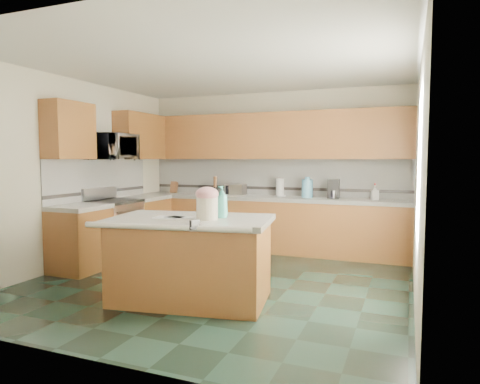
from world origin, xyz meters
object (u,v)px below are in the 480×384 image
at_px(island_top, 191,220).
at_px(coffee_maker, 334,189).
at_px(treat_jar, 207,209).
at_px(knife_block, 174,187).
at_px(toaster_oven, 236,190).
at_px(soap_bottle_island, 222,202).
at_px(island_base, 191,262).

distance_m(island_top, coffee_maker, 3.05).
xyz_separation_m(treat_jar, knife_block, (-2.10, 2.90, -0.01)).
distance_m(island_top, knife_block, 3.37).
bearing_deg(island_top, knife_block, 114.13).
bearing_deg(coffee_maker, knife_block, 176.06).
bearing_deg(toaster_oven, treat_jar, -72.76).
distance_m(soap_bottle_island, coffee_maker, 2.83).
bearing_deg(knife_block, island_top, -64.41).
distance_m(island_base, treat_jar, 0.66).
distance_m(soap_bottle_island, knife_block, 3.47).
distance_m(treat_jar, toaster_oven, 3.03).
xyz_separation_m(soap_bottle_island, knife_block, (-2.18, 2.70, -0.07)).
distance_m(island_base, island_top, 0.46).
bearing_deg(soap_bottle_island, toaster_oven, 118.38).
xyz_separation_m(island_base, island_top, (0.00, 0.00, 0.46)).
bearing_deg(island_base, treat_jar, -29.25).
relative_size(toaster_oven, coffee_maker, 1.07).
bearing_deg(soap_bottle_island, coffee_maker, 83.81).
relative_size(treat_jar, soap_bottle_island, 0.68).
bearing_deg(coffee_maker, toaster_oven, 176.49).
distance_m(island_base, toaster_oven, 2.94).
bearing_deg(treat_jar, toaster_oven, 130.88).
relative_size(island_base, toaster_oven, 4.91).
distance_m(island_base, soap_bottle_island, 0.74).
distance_m(soap_bottle_island, toaster_oven, 2.86).
height_order(island_base, island_top, island_top).
relative_size(treat_jar, coffee_maker, 0.76).
bearing_deg(coffee_maker, treat_jar, -110.31).
distance_m(treat_jar, coffee_maker, 3.05).
relative_size(island_base, treat_jar, 6.92).
bearing_deg(island_top, soap_bottle_island, 10.36).
bearing_deg(treat_jar, soap_bottle_island, 93.05).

